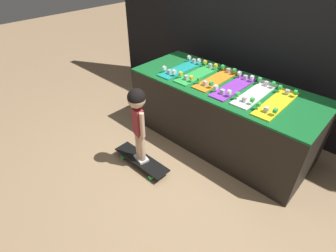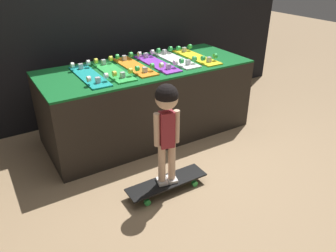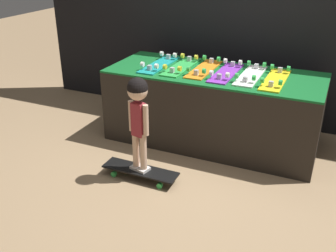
{
  "view_description": "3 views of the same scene",
  "coord_description": "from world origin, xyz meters",
  "px_view_note": "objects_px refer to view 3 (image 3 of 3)",
  "views": [
    {
      "loc": [
        1.36,
        -1.89,
        2.12
      ],
      "look_at": [
        -0.23,
        -0.19,
        0.45
      ],
      "focal_mm": 28.0,
      "sensor_mm": 36.0,
      "label": 1
    },
    {
      "loc": [
        -1.53,
        -2.43,
        1.82
      ],
      "look_at": [
        -0.19,
        -0.25,
        0.47
      ],
      "focal_mm": 35.0,
      "sensor_mm": 36.0,
      "label": 2
    },
    {
      "loc": [
        1.15,
        -3.23,
        1.99
      ],
      "look_at": [
        -0.22,
        -0.18,
        0.42
      ],
      "focal_mm": 42.0,
      "sensor_mm": 36.0,
      "label": 3
    }
  ],
  "objects_px": {
    "skateboard_yellow_on_rack": "(276,79)",
    "child": "(138,107)",
    "skateboard_orange_on_rack": "(204,68)",
    "skateboard_purple_on_rack": "(226,72)",
    "skateboard_teal_on_rack": "(159,64)",
    "skateboard_on_floor": "(140,171)",
    "skateboard_white_on_rack": "(251,75)",
    "skateboard_green_on_rack": "(181,66)"
  },
  "relations": [
    {
      "from": "skateboard_teal_on_rack",
      "to": "skateboard_purple_on_rack",
      "type": "relative_size",
      "value": 1.0
    },
    {
      "from": "skateboard_green_on_rack",
      "to": "child",
      "type": "xyz_separation_m",
      "value": [
        0.01,
        -1.0,
        -0.09
      ]
    },
    {
      "from": "skateboard_purple_on_rack",
      "to": "child",
      "type": "height_order",
      "value": "child"
    },
    {
      "from": "skateboard_orange_on_rack",
      "to": "skateboard_yellow_on_rack",
      "type": "xyz_separation_m",
      "value": [
        0.74,
        -0.05,
        0.0
      ]
    },
    {
      "from": "skateboard_purple_on_rack",
      "to": "skateboard_on_floor",
      "type": "distance_m",
      "value": 1.32
    },
    {
      "from": "skateboard_orange_on_rack",
      "to": "skateboard_on_floor",
      "type": "height_order",
      "value": "skateboard_orange_on_rack"
    },
    {
      "from": "skateboard_teal_on_rack",
      "to": "skateboard_orange_on_rack",
      "type": "height_order",
      "value": "same"
    },
    {
      "from": "skateboard_purple_on_rack",
      "to": "skateboard_yellow_on_rack",
      "type": "height_order",
      "value": "same"
    },
    {
      "from": "skateboard_orange_on_rack",
      "to": "skateboard_yellow_on_rack",
      "type": "height_order",
      "value": "same"
    },
    {
      "from": "skateboard_green_on_rack",
      "to": "skateboard_orange_on_rack",
      "type": "height_order",
      "value": "same"
    },
    {
      "from": "skateboard_green_on_rack",
      "to": "child",
      "type": "height_order",
      "value": "child"
    },
    {
      "from": "skateboard_white_on_rack",
      "to": "skateboard_on_floor",
      "type": "xyz_separation_m",
      "value": [
        -0.73,
        -1.01,
        -0.73
      ]
    },
    {
      "from": "skateboard_purple_on_rack",
      "to": "child",
      "type": "bearing_deg",
      "value": -115.84
    },
    {
      "from": "skateboard_orange_on_rack",
      "to": "skateboard_on_floor",
      "type": "relative_size",
      "value": 0.99
    },
    {
      "from": "skateboard_teal_on_rack",
      "to": "skateboard_green_on_rack",
      "type": "bearing_deg",
      "value": 3.48
    },
    {
      "from": "skateboard_on_floor",
      "to": "skateboard_teal_on_rack",
      "type": "bearing_deg",
      "value": 104.95
    },
    {
      "from": "child",
      "to": "skateboard_purple_on_rack",
      "type": "bearing_deg",
      "value": 76.61
    },
    {
      "from": "skateboard_yellow_on_rack",
      "to": "child",
      "type": "bearing_deg",
      "value": -135.07
    },
    {
      "from": "skateboard_white_on_rack",
      "to": "skateboard_yellow_on_rack",
      "type": "relative_size",
      "value": 1.0
    },
    {
      "from": "skateboard_orange_on_rack",
      "to": "skateboard_purple_on_rack",
      "type": "xyz_separation_m",
      "value": [
        0.25,
        -0.03,
        0.0
      ]
    },
    {
      "from": "skateboard_teal_on_rack",
      "to": "child",
      "type": "xyz_separation_m",
      "value": [
        0.26,
        -0.98,
        -0.09
      ]
    },
    {
      "from": "skateboard_teal_on_rack",
      "to": "skateboard_on_floor",
      "type": "relative_size",
      "value": 0.99
    },
    {
      "from": "skateboard_on_floor",
      "to": "child",
      "type": "bearing_deg",
      "value": 90.0
    },
    {
      "from": "skateboard_on_floor",
      "to": "skateboard_white_on_rack",
      "type": "bearing_deg",
      "value": 54.17
    },
    {
      "from": "skateboard_green_on_rack",
      "to": "skateboard_purple_on_rack",
      "type": "relative_size",
      "value": 1.0
    },
    {
      "from": "skateboard_green_on_rack",
      "to": "skateboard_orange_on_rack",
      "type": "bearing_deg",
      "value": 6.14
    },
    {
      "from": "skateboard_white_on_rack",
      "to": "child",
      "type": "height_order",
      "value": "child"
    },
    {
      "from": "skateboard_teal_on_rack",
      "to": "skateboard_on_floor",
      "type": "distance_m",
      "value": 1.25
    },
    {
      "from": "child",
      "to": "skateboard_on_floor",
      "type": "bearing_deg",
      "value": -77.55
    },
    {
      "from": "skateboard_purple_on_rack",
      "to": "skateboard_yellow_on_rack",
      "type": "bearing_deg",
      "value": -2.18
    },
    {
      "from": "skateboard_yellow_on_rack",
      "to": "child",
      "type": "xyz_separation_m",
      "value": [
        -0.97,
        -0.97,
        -0.09
      ]
    },
    {
      "from": "skateboard_orange_on_rack",
      "to": "child",
      "type": "relative_size",
      "value": 0.81
    },
    {
      "from": "skateboard_white_on_rack",
      "to": "skateboard_orange_on_rack",
      "type": "bearing_deg",
      "value": 178.13
    },
    {
      "from": "skateboard_white_on_rack",
      "to": "skateboard_on_floor",
      "type": "relative_size",
      "value": 0.99
    },
    {
      "from": "skateboard_white_on_rack",
      "to": "skateboard_yellow_on_rack",
      "type": "bearing_deg",
      "value": -8.03
    },
    {
      "from": "child",
      "to": "skateboard_green_on_rack",
      "type": "bearing_deg",
      "value": 103.3
    },
    {
      "from": "skateboard_green_on_rack",
      "to": "skateboard_on_floor",
      "type": "distance_m",
      "value": 1.24
    },
    {
      "from": "skateboard_orange_on_rack",
      "to": "skateboard_white_on_rack",
      "type": "height_order",
      "value": "same"
    },
    {
      "from": "skateboard_teal_on_rack",
      "to": "child",
      "type": "relative_size",
      "value": 0.81
    },
    {
      "from": "skateboard_teal_on_rack",
      "to": "skateboard_yellow_on_rack",
      "type": "relative_size",
      "value": 1.0
    },
    {
      "from": "skateboard_purple_on_rack",
      "to": "skateboard_yellow_on_rack",
      "type": "distance_m",
      "value": 0.5
    },
    {
      "from": "skateboard_purple_on_rack",
      "to": "skateboard_green_on_rack",
      "type": "bearing_deg",
      "value": 179.35
    }
  ]
}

